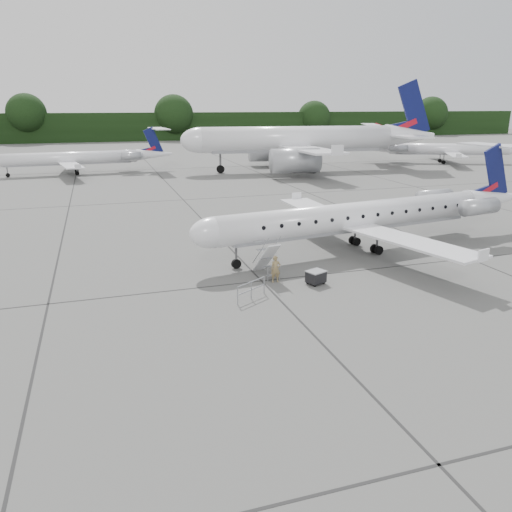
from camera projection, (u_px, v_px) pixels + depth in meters
name	position (u px, v px, depth m)	size (l,w,h in m)	color
ground	(383.00, 291.00, 28.71)	(320.00, 320.00, 0.00)	slate
treeline	(147.00, 127.00, 146.10)	(260.00, 4.00, 8.00)	black
main_regional_jet	(357.00, 202.00, 35.48)	(28.00, 20.16, 7.18)	white
airstair	(266.00, 259.00, 30.88)	(0.85, 2.20, 2.25)	white
passenger	(276.00, 269.00, 29.89)	(0.60, 0.39, 1.63)	olive
safety_railing	(251.00, 290.00, 27.35)	(2.20, 0.08, 1.00)	gray
baggage_cart	(316.00, 277.00, 29.67)	(1.02, 0.82, 0.88)	black
bg_narrowbody	(297.00, 126.00, 78.11)	(38.94, 28.04, 13.98)	white
bg_regional_left	(68.00, 152.00, 75.37)	(25.91, 18.65, 6.80)	white
bg_regional_right	(449.00, 144.00, 90.00)	(26.71, 19.23, 7.01)	white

